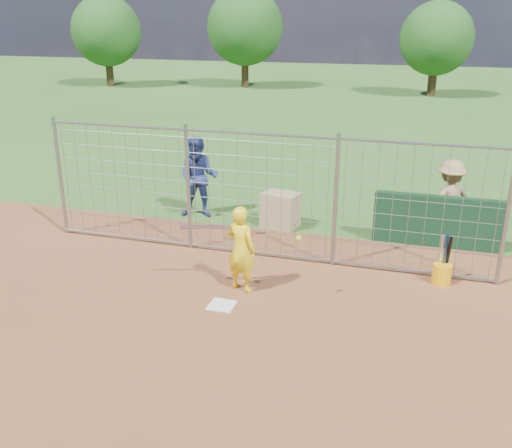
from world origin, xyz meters
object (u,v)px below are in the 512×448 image
(bystander_a, at_px, (199,177))
(bystander_c, at_px, (449,201))
(equipment_bin, at_px, (280,210))
(bucket_with_bats, at_px, (442,271))
(batter, at_px, (241,249))

(bystander_a, height_order, bystander_c, bystander_a)
(equipment_bin, bearing_deg, bucket_with_bats, -16.63)
(bystander_a, distance_m, bucket_with_bats, 6.05)
(bucket_with_bats, bearing_deg, batter, -159.44)
(bystander_c, relative_size, equipment_bin, 2.22)
(bystander_a, xyz_separation_m, equipment_bin, (2.04, -0.12, -0.58))
(equipment_bin, distance_m, bucket_with_bats, 4.11)
(batter, distance_m, bucket_with_bats, 3.68)
(bystander_c, bearing_deg, bystander_a, -31.15)
(batter, height_order, bucket_with_bats, batter)
(bystander_c, xyz_separation_m, equipment_bin, (-3.63, -0.22, -0.49))
(batter, height_order, bystander_a, bystander_a)
(bystander_c, xyz_separation_m, bucket_with_bats, (-0.07, -2.27, -0.64))
(bystander_c, relative_size, bucket_with_bats, 1.82)
(equipment_bin, bearing_deg, bystander_a, -170.01)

